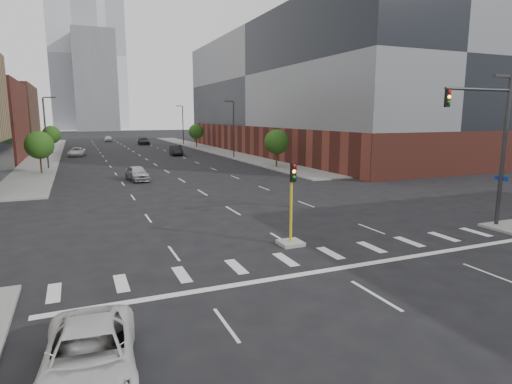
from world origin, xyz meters
TOP-DOWN VIEW (x-y plane):
  - ground at (0.00, 0.00)m, footprint 400.00×400.00m
  - sidewalk_left_far at (-15.00, 74.00)m, footprint 5.00×92.00m
  - sidewalk_right_far at (15.00, 74.00)m, footprint 5.00×92.00m
  - building_right_main at (29.50, 60.00)m, footprint 24.00×70.00m
  - tower_left at (-8.00, 220.00)m, footprint 22.00×22.00m
  - tower_right at (10.00, 260.00)m, footprint 20.00×20.00m
  - tower_mid at (0.00, 200.00)m, footprint 18.00×18.00m
  - median_traffic_signal at (0.00, 8.97)m, footprint 1.20×1.20m
  - mast_arm_signal at (12.61, 7.50)m, footprint 5.12×0.90m
  - streetlight_right_a at (13.41, 55.00)m, footprint 1.60×0.22m
  - streetlight_right_b at (13.41, 90.00)m, footprint 1.60×0.22m
  - streetlight_left at (-13.41, 50.00)m, footprint 1.60×0.22m
  - tree_left_near at (-14.00, 45.00)m, footprint 3.20×3.20m
  - tree_left_far at (-14.00, 75.00)m, footprint 3.20×3.20m
  - tree_right_near at (14.00, 40.00)m, footprint 3.20×3.20m
  - tree_right_far at (14.00, 80.00)m, footprint 3.20×3.20m
  - car_near_left at (-4.35, 35.60)m, footprint 2.34×4.78m
  - car_mid_right at (5.86, 63.37)m, footprint 2.21×5.31m
  - car_far_left at (-10.00, 68.19)m, footprint 3.15×5.42m
  - car_deep_right at (4.79, 93.58)m, footprint 2.66×5.98m
  - car_distant at (-2.05, 109.29)m, footprint 2.09×4.69m
  - parked_minivan at (-10.19, 0.50)m, footprint 2.75×5.21m

SIDE VIEW (x-z plane):
  - ground at x=0.00m, z-range 0.00..0.00m
  - sidewalk_left_far at x=-15.00m, z-range 0.00..0.15m
  - sidewalk_right_far at x=15.00m, z-range 0.00..0.15m
  - parked_minivan at x=-10.19m, z-range 0.00..1.40m
  - car_far_left at x=-10.00m, z-range 0.00..1.42m
  - car_distant at x=-2.05m, z-range 0.00..1.57m
  - car_near_left at x=-4.35m, z-range 0.00..1.57m
  - car_deep_right at x=4.79m, z-range 0.00..1.71m
  - car_mid_right at x=5.86m, z-range 0.00..1.71m
  - median_traffic_signal at x=0.00m, z-range -1.23..3.17m
  - tree_left_near at x=-14.00m, z-range 0.97..5.82m
  - tree_left_far at x=-14.00m, z-range 0.97..5.82m
  - tree_right_near at x=14.00m, z-range 0.97..5.82m
  - tree_right_far at x=14.00m, z-range 0.97..5.82m
  - streetlight_right_a at x=13.41m, z-range 0.47..9.55m
  - streetlight_right_b at x=13.41m, z-range 0.47..9.55m
  - streetlight_left at x=-13.41m, z-range 0.47..9.55m
  - mast_arm_signal at x=12.61m, z-range 1.11..10.18m
  - building_right_main at x=29.50m, z-range 0.00..22.00m
  - tower_mid at x=0.00m, z-range 0.00..44.00m
  - tower_left at x=-8.00m, z-range 0.00..70.00m
  - tower_right at x=10.00m, z-range 0.00..80.00m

